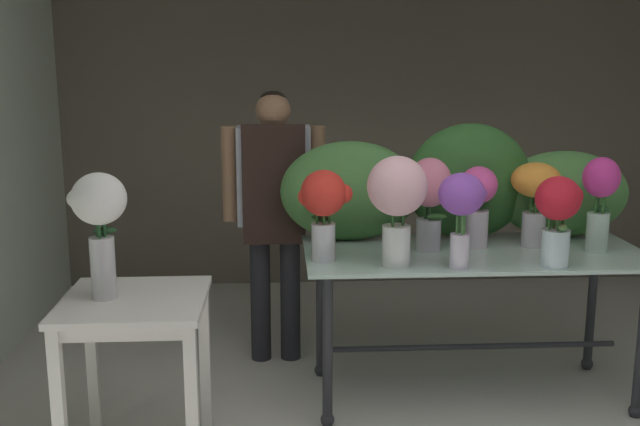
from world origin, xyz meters
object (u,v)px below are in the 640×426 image
vase_fuchsia_hydrangea (478,201)px  vase_sunset_freesia (535,192)px  side_table_white (135,322)px  display_table_glass (473,276)px  vase_crimson_snapdragons (558,214)px  vase_rosy_carnations (430,196)px  vase_magenta_stock (600,197)px  vase_scarlet_peonies (324,205)px  vase_blush_anemones (397,197)px  florist (274,198)px  vase_violet_roses (461,204)px  vase_white_roses_tall (99,218)px

vase_fuchsia_hydrangea → vase_sunset_freesia: bearing=-1.9°
side_table_white → display_table_glass: bearing=19.2°
display_table_glass → vase_crimson_snapdragons: bearing=-45.6°
vase_rosy_carnations → vase_magenta_stock: size_ratio=0.99×
side_table_white → vase_crimson_snapdragons: bearing=7.5°
vase_scarlet_peonies → vase_magenta_stock: size_ratio=0.92×
display_table_glass → vase_sunset_freesia: size_ratio=3.93×
vase_scarlet_peonies → vase_fuchsia_hydrangea: (0.83, 0.23, -0.03)m
side_table_white → vase_blush_anemones: (1.20, 0.31, 0.49)m
display_table_glass → vase_scarlet_peonies: size_ratio=3.91×
vase_magenta_stock → vase_sunset_freesia: vase_magenta_stock is taller
side_table_white → vase_rosy_carnations: bearing=23.0°
florist → vase_violet_roses: size_ratio=3.50×
display_table_glass → vase_sunset_freesia: 0.55m
vase_magenta_stock → vase_blush_anemones: 1.11m
florist → vase_violet_roses: florist is taller
vase_white_roses_tall → florist: bearing=57.0°
vase_magenta_stock → vase_blush_anemones: (-1.08, -0.21, 0.05)m
side_table_white → vase_white_roses_tall: vase_white_roses_tall is taller
display_table_glass → vase_white_roses_tall: vase_white_roses_tall is taller
vase_crimson_snapdragons → vase_violet_roses: size_ratio=0.96×
florist → vase_blush_anemones: bearing=-54.5°
vase_scarlet_peonies → vase_fuchsia_hydrangea: bearing=15.5°
side_table_white → vase_fuchsia_hydrangea: size_ratio=1.79×
display_table_glass → vase_blush_anemones: vase_blush_anemones is taller
florist → vase_violet_roses: 1.25m
vase_violet_roses → vase_blush_anemones: (-0.30, 0.05, 0.03)m
display_table_glass → side_table_white: display_table_glass is taller
florist → vase_scarlet_peonies: size_ratio=3.55×
vase_blush_anemones → side_table_white: bearing=-165.5°
vase_fuchsia_hydrangea → vase_blush_anemones: vase_blush_anemones is taller
display_table_glass → vase_white_roses_tall: size_ratio=3.23×
vase_violet_roses → vase_blush_anemones: size_ratio=0.86×
vase_scarlet_peonies → side_table_white: bearing=-153.1°
vase_violet_roses → vase_white_roses_tall: bearing=-170.9°
side_table_white → vase_magenta_stock: 2.38m
vase_violet_roses → vase_sunset_freesia: size_ratio=1.02×
vase_white_roses_tall → vase_scarlet_peonies: bearing=23.8°
display_table_glass → vase_crimson_snapdragons: (0.31, -0.32, 0.40)m
display_table_glass → florist: florist is taller
vase_blush_anemones → vase_magenta_stock: bearing=11.2°
display_table_glass → vase_white_roses_tall: bearing=-162.1°
vase_scarlet_peonies → vase_magenta_stock: (1.43, 0.09, 0.01)m
vase_magenta_stock → vase_fuchsia_hydrangea: bearing=166.9°
florist → display_table_glass: bearing=-28.1°
vase_blush_anemones → vase_white_roses_tall: 1.36m
side_table_white → vase_magenta_stock: size_ratio=1.56×
display_table_glass → vase_sunset_freesia: vase_sunset_freesia is taller
florist → vase_magenta_stock: 1.78m
vase_scarlet_peonies → vase_white_roses_tall: size_ratio=0.83×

